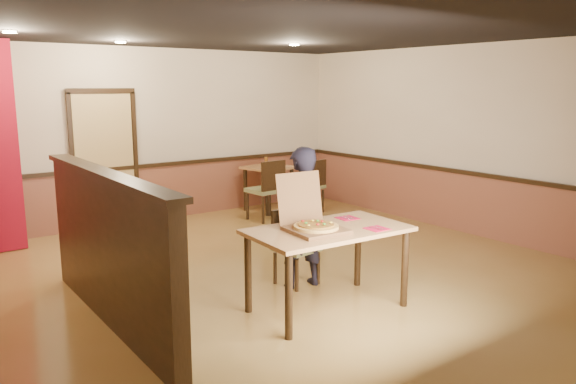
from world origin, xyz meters
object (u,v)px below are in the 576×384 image
diner (301,218)px  pizza_box (313,224)px  diner_chair (293,243)px  side_chair_left (268,188)px  main_table (328,239)px  side_table (268,176)px  side_chair_right (311,184)px  condiment (266,161)px

diner → pizza_box: 0.77m
diner_chair → pizza_box: 0.99m
side_chair_left → main_table: bearing=59.8°
side_chair_left → side_table: (0.44, 0.62, 0.06)m
main_table → pizza_box: 0.25m
side_table → diner: 3.90m
side_table → pizza_box: (-2.26, -4.07, 0.28)m
diner_chair → side_chair_right: size_ratio=0.89×
main_table → side_table: size_ratio=1.82×
condiment → side_chair_right: bearing=-60.2°
diner → condiment: size_ratio=10.33×
diner_chair → side_chair_left: size_ratio=0.83×
main_table → side_chair_right: bearing=56.9°
side_chair_right → pizza_box: bearing=41.1°
diner_chair → condiment: (1.93, 3.39, 0.41)m
side_chair_left → side_chair_right: bearing=175.5°
pizza_box → diner: bearing=65.8°
main_table → pizza_box: size_ratio=2.53×
side_table → pizza_box: 4.66m
side_chair_right → diner: (-2.35, -2.79, 0.26)m
diner_chair → side_chair_right: 3.54m
side_table → condiment: 0.29m
diner_chair → side_chair_left: side_chair_left is taller
main_table → side_chair_left: bearing=67.8°
side_chair_right → condiment: size_ratio=6.26×
diner_chair → side_chair_left: bearing=53.2°
main_table → pizza_box: pizza_box is taller
side_chair_right → condiment: condiment is taller
main_table → diner_chair: 0.88m
main_table → condiment: 4.71m
diner_chair → side_table: (1.90, 3.26, 0.16)m
pizza_box → condiment: 4.78m
side_table → condiment: condiment is taller
side_chair_left → pizza_box: size_ratio=1.60×
main_table → side_table: main_table is taller
side_chair_right → pizza_box: (-2.72, -3.45, 0.38)m
side_chair_left → side_table: bearing=-130.3°
condiment → diner: bearing=-118.6°
side_chair_right → diner: size_ratio=0.61×
diner_chair → condiment: condiment is taller
side_table → side_chair_right: bearing=-53.2°
side_table → pizza_box: pizza_box is taller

